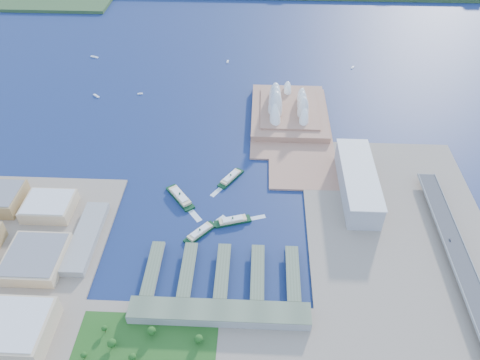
{
  "coord_description": "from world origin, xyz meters",
  "views": [
    {
      "loc": [
        51.0,
        -426.79,
        454.51
      ],
      "look_at": [
        27.88,
        79.9,
        18.0
      ],
      "focal_mm": 35.0,
      "sensor_mm": 36.0,
      "label": 1
    }
  ],
  "objects_px": {
    "ferry_b": "(231,177)",
    "ferry_c": "(200,232)",
    "car_c": "(450,240)",
    "toaster_building": "(358,182)",
    "opera_house": "(290,100)",
    "ferry_a": "(180,196)",
    "ferry_d": "(233,220)"
  },
  "relations": [
    {
      "from": "toaster_building",
      "to": "car_c",
      "type": "xyz_separation_m",
      "value": [
        101.0,
        -100.74,
        -5.01
      ]
    },
    {
      "from": "ferry_b",
      "to": "opera_house",
      "type": "bearing_deg",
      "value": 95.76
    },
    {
      "from": "ferry_b",
      "to": "ferry_c",
      "type": "relative_size",
      "value": 1.02
    },
    {
      "from": "ferry_c",
      "to": "car_c",
      "type": "relative_size",
      "value": 11.12
    },
    {
      "from": "ferry_c",
      "to": "ferry_d",
      "type": "relative_size",
      "value": 1.0
    },
    {
      "from": "ferry_a",
      "to": "ferry_c",
      "type": "bearing_deg",
      "value": -98.94
    },
    {
      "from": "ferry_a",
      "to": "ferry_d",
      "type": "distance_m",
      "value": 88.65
    },
    {
      "from": "ferry_c",
      "to": "car_c",
      "type": "bearing_deg",
      "value": -141.0
    },
    {
      "from": "ferry_a",
      "to": "ferry_b",
      "type": "height_order",
      "value": "ferry_a"
    },
    {
      "from": "ferry_a",
      "to": "ferry_c",
      "type": "distance_m",
      "value": 75.65
    },
    {
      "from": "toaster_building",
      "to": "ferry_a",
      "type": "bearing_deg",
      "value": -174.59
    },
    {
      "from": "ferry_a",
      "to": "ferry_c",
      "type": "height_order",
      "value": "ferry_a"
    },
    {
      "from": "ferry_b",
      "to": "ferry_d",
      "type": "xyz_separation_m",
      "value": [
        7.94,
        -88.95,
        -0.06
      ]
    },
    {
      "from": "opera_house",
      "to": "ferry_d",
      "type": "bearing_deg",
      "value": -107.46
    },
    {
      "from": "ferry_d",
      "to": "opera_house",
      "type": "bearing_deg",
      "value": -34.76
    },
    {
      "from": "toaster_building",
      "to": "ferry_a",
      "type": "relative_size",
      "value": 2.63
    },
    {
      "from": "toaster_building",
      "to": "ferry_c",
      "type": "relative_size",
      "value": 3.14
    },
    {
      "from": "opera_house",
      "to": "toaster_building",
      "type": "distance_m",
      "value": 219.62
    },
    {
      "from": "toaster_building",
      "to": "opera_house",
      "type": "bearing_deg",
      "value": 114.23
    },
    {
      "from": "ferry_a",
      "to": "ferry_d",
      "type": "bearing_deg",
      "value": -66.37
    },
    {
      "from": "car_c",
      "to": "opera_house",
      "type": "bearing_deg",
      "value": 122.42
    },
    {
      "from": "ferry_c",
      "to": "ferry_d",
      "type": "distance_m",
      "value": 47.72
    },
    {
      "from": "toaster_building",
      "to": "ferry_c",
      "type": "distance_m",
      "value": 234.21
    },
    {
      "from": "toaster_building",
      "to": "ferry_b",
      "type": "height_order",
      "value": "toaster_building"
    },
    {
      "from": "ferry_c",
      "to": "car_c",
      "type": "xyz_separation_m",
      "value": [
        316.49,
        -10.35,
        10.83
      ]
    },
    {
      "from": "ferry_b",
      "to": "ferry_d",
      "type": "height_order",
      "value": "ferry_b"
    },
    {
      "from": "car_c",
      "to": "ferry_c",
      "type": "bearing_deg",
      "value": 178.13
    },
    {
      "from": "car_c",
      "to": "toaster_building",
      "type": "bearing_deg",
      "value": 135.07
    },
    {
      "from": "opera_house",
      "to": "ferry_c",
      "type": "xyz_separation_m",
      "value": [
        -125.49,
        -290.39,
        -27.33
      ]
    },
    {
      "from": "opera_house",
      "to": "ferry_d",
      "type": "height_order",
      "value": "opera_house"
    },
    {
      "from": "toaster_building",
      "to": "ferry_b",
      "type": "relative_size",
      "value": 3.09
    },
    {
      "from": "toaster_building",
      "to": "ferry_b",
      "type": "bearing_deg",
      "value": 173.09
    }
  ]
}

